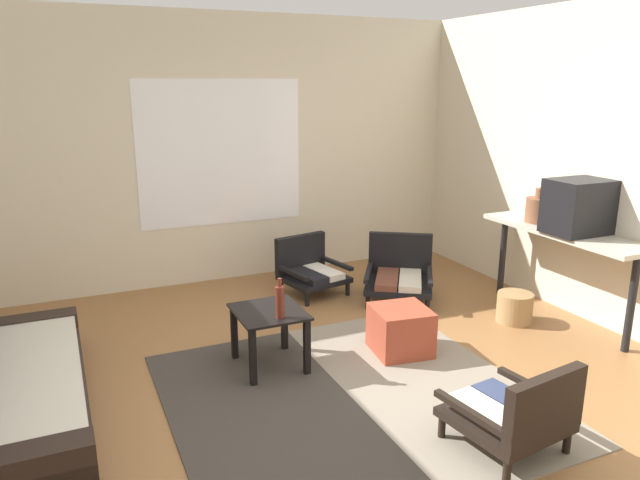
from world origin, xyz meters
The scene contains 15 objects.
ground_plane centered at (0.00, 0.00, 0.00)m, with size 7.80×7.80×0.00m, color olive.
far_wall_with_window centered at (0.00, 3.06, 1.35)m, with size 5.60×0.13×2.70m.
side_wall_right centered at (2.66, 0.30, 1.35)m, with size 0.12×6.60×2.70m, color beige.
area_rug centered at (0.08, 0.24, 0.01)m, with size 2.33×2.31×0.01m.
couch centered at (-1.97, 0.86, 0.21)m, with size 0.78×2.03×0.70m.
coffee_table centered at (-0.26, 0.88, 0.34)m, with size 0.48×0.53×0.44m.
armchair_by_window centered at (0.64, 2.24, 0.25)m, with size 0.67×0.64×0.55m.
armchair_striped_foreground centered at (0.65, -0.68, 0.25)m, with size 0.65×0.64×0.56m.
armchair_corner centered at (1.37, 1.73, 0.26)m, with size 0.87×0.88×0.60m.
ottoman_orange centered at (0.74, 0.69, 0.18)m, with size 0.41×0.41×0.36m, color #993D28.
console_shelf centered at (2.36, 0.71, 0.73)m, with size 0.44×1.57×0.81m.
crt_television centered at (2.36, 0.59, 1.04)m, with size 0.49×0.37×0.45m.
clay_vase centered at (2.36, 1.02, 0.93)m, with size 0.24×0.24×0.31m.
glass_bottle centered at (-0.23, 0.72, 0.56)m, with size 0.06×0.06×0.29m.
wicker_basket centered at (1.98, 0.81, 0.13)m, with size 0.31×0.31×0.26m, color #9E7A4C.
Camera 1 is at (-1.55, -2.93, 2.04)m, focal length 33.41 mm.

